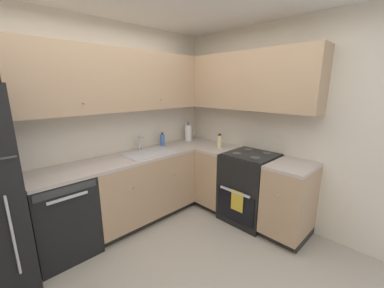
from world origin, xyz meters
TOP-DOWN VIEW (x-y plane):
  - ground_plane at (0.00, 0.00)m, footprint 3.44×3.03m
  - wall_back at (0.00, 1.54)m, footprint 3.54×0.05m
  - wall_right at (1.74, 0.00)m, footprint 0.05×3.13m
  - dishwasher at (-0.59, 1.21)m, footprint 0.60×0.63m
  - lower_cabinets_back at (0.42, 1.22)m, footprint 1.41×0.62m
  - countertop_back at (0.41, 1.21)m, footprint 2.61×0.60m
  - lower_cabinets_right at (1.42, 0.14)m, footprint 0.62×1.51m
  - countertop_right at (1.42, 0.14)m, footprint 0.60×1.51m
  - oven_range at (1.44, 0.18)m, footprint 0.68×0.62m
  - upper_cabinets_back at (0.25, 1.35)m, footprint 2.29×0.34m
  - upper_cabinets_right at (1.56, 0.48)m, footprint 0.32×2.06m
  - sink at (0.52, 1.18)m, footprint 0.63×0.40m
  - faucet at (0.52, 1.39)m, footprint 0.07×0.16m
  - soap_bottle at (0.91, 1.39)m, footprint 0.07×0.07m
  - paper_towel_roll at (1.43, 1.37)m, footprint 0.11×0.11m
  - oil_bottle at (1.42, 0.71)m, footprint 0.07×0.07m

SIDE VIEW (x-z plane):
  - ground_plane at x=0.00m, z-range -0.02..0.00m
  - dishwasher at x=-0.59m, z-range 0.00..0.88m
  - lower_cabinets_right at x=1.42m, z-range 0.00..0.89m
  - lower_cabinets_back at x=0.42m, z-range 0.00..0.89m
  - oven_range at x=1.44m, z-range -0.07..1.00m
  - sink at x=0.52m, z-range 0.83..0.93m
  - countertop_back at x=0.41m, z-range 0.88..0.92m
  - countertop_right at x=1.42m, z-range 0.88..0.92m
  - soap_bottle at x=0.91m, z-range 0.91..1.11m
  - oil_bottle at x=1.42m, z-range 0.91..1.12m
  - faucet at x=0.52m, z-range 0.94..1.15m
  - paper_towel_roll at x=1.43m, z-range 0.89..1.21m
  - wall_back at x=0.00m, z-range 0.00..2.57m
  - wall_right at x=1.74m, z-range 0.00..2.57m
  - upper_cabinets_back at x=0.25m, z-range 1.48..2.22m
  - upper_cabinets_right at x=1.56m, z-range 1.48..2.22m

